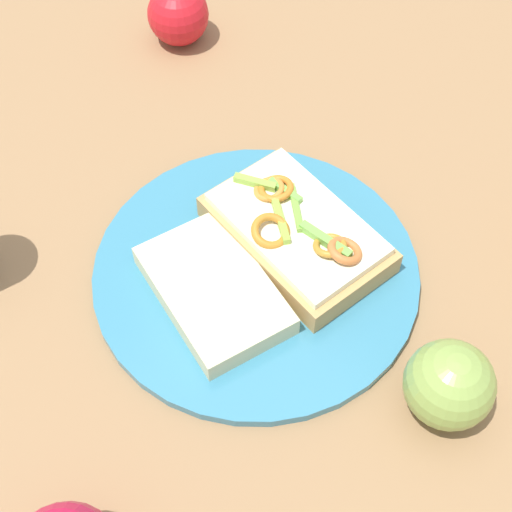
# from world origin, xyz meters

# --- Properties ---
(ground_plane) EXTENTS (2.00, 2.00, 0.00)m
(ground_plane) POSITION_xyz_m (0.00, 0.00, 0.00)
(ground_plane) COLOR olive
(ground_plane) RESTS_ON ground
(plate) EXTENTS (0.30, 0.30, 0.01)m
(plate) POSITION_xyz_m (0.00, 0.00, 0.01)
(plate) COLOR teal
(plate) RESTS_ON ground_plane
(sandwich) EXTENTS (0.13, 0.18, 0.05)m
(sandwich) POSITION_xyz_m (-0.05, 0.01, 0.03)
(sandwich) COLOR tan
(sandwich) RESTS_ON plate
(bread_slice_side) EXTENTS (0.13, 0.16, 0.02)m
(bread_slice_side) POSITION_xyz_m (0.05, -0.01, 0.02)
(bread_slice_side) COLOR beige
(bread_slice_side) RESTS_ON plate
(apple_2) EXTENTS (0.09, 0.09, 0.07)m
(apple_2) POSITION_xyz_m (-0.20, -0.28, 0.03)
(apple_2) COLOR red
(apple_2) RESTS_ON ground_plane
(apple_3) EXTENTS (0.10, 0.10, 0.07)m
(apple_3) POSITION_xyz_m (-0.00, 0.20, 0.04)
(apple_3) COLOR #819F48
(apple_3) RESTS_ON ground_plane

